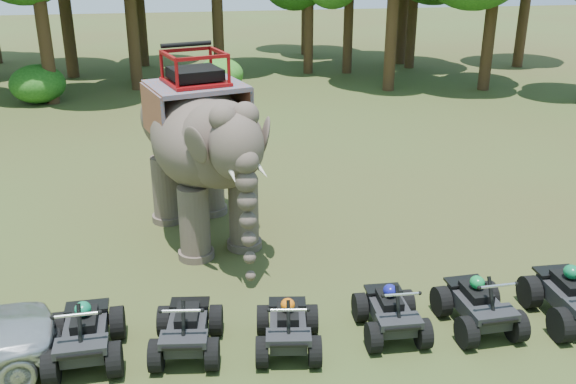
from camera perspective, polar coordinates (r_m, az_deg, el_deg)
name	(u,v)px	position (r m, az deg, el deg)	size (l,w,h in m)	color
ground	(298,297)	(13.56, 0.86, -9.35)	(110.00, 110.00, 0.00)	#47381E
elephant	(200,145)	(15.59, -7.80, 4.12)	(2.44, 5.55, 4.66)	#4E4039
atv_0	(84,327)	(12.01, -17.68, -11.38)	(1.28, 1.76, 1.30)	black
atv_1	(187,322)	(11.82, -9.00, -11.34)	(1.20, 1.64, 1.21)	black
atv_2	(288,321)	(11.76, -0.01, -11.36)	(1.15, 1.57, 1.16)	black
atv_3	(391,306)	(12.32, 9.18, -9.96)	(1.15, 1.58, 1.17)	black
atv_4	(479,298)	(12.84, 16.65, -9.05)	(1.23, 1.69, 1.25)	black
atv_5	(574,289)	(13.65, 24.07, -7.90)	(1.35, 1.85, 1.37)	black
tree_1	(309,6)	(35.33, 1.87, 16.23)	(5.02, 5.02, 7.16)	#195114
tree_31	(140,1)	(38.40, -13.03, 16.19)	(5.05, 5.05, 7.21)	#195114
tree_33	(349,7)	(35.57, 5.44, 16.07)	(4.91, 4.91, 7.02)	#195114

